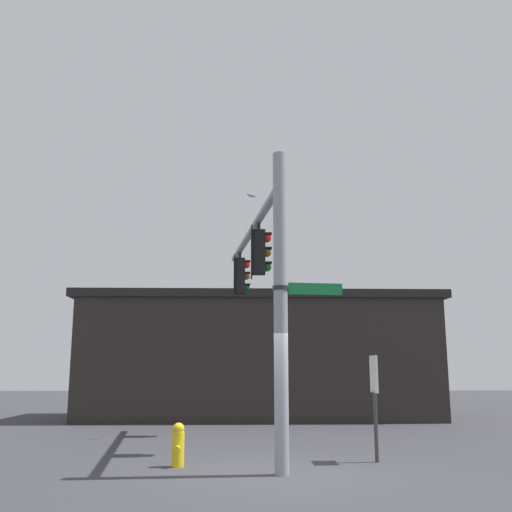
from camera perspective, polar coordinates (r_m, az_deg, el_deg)
ground_plane at (r=10.95m, az=2.58°, el=-20.82°), size 80.00×80.00×0.00m
signal_pole at (r=10.86m, az=2.45°, el=-4.94°), size 0.26×0.26×6.03m
mast_arm at (r=15.02m, az=-0.46°, el=2.42°), size 7.69×1.17×0.18m
traffic_light_nearest_pole at (r=13.65m, az=0.37°, el=0.39°), size 0.54×0.49×1.31m
traffic_light_mid_inner at (r=17.17m, az=-1.52°, el=-1.97°), size 0.54×0.49×1.31m
street_name_sign at (r=10.97m, az=4.16°, el=-3.22°), size 0.32×1.35×0.22m
bird_flying at (r=17.27m, az=-0.48°, el=5.96°), size 0.21×0.27×0.09m
storefront_building at (r=22.96m, az=0.22°, el=-9.86°), size 6.13×13.69×4.65m
fire_hydrant at (r=11.85m, az=-7.70°, el=-17.96°), size 0.35×0.24×0.82m
historical_marker at (r=12.49m, az=11.62°, el=-12.93°), size 0.60×0.08×2.13m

